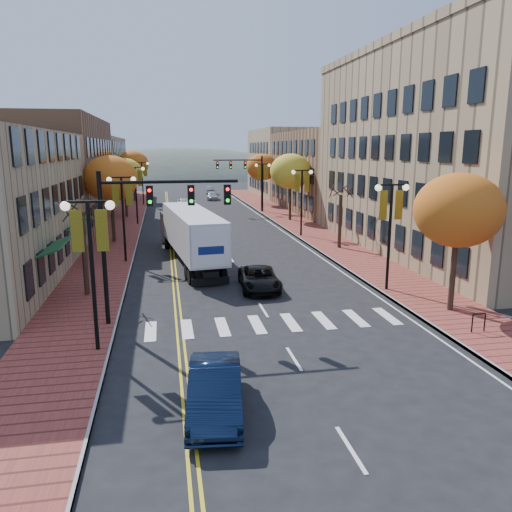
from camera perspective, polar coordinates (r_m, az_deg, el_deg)
name	(u,v)px	position (r m, az deg, el deg)	size (l,w,h in m)	color
ground	(282,340)	(21.46, 2.98, -9.52)	(200.00, 200.00, 0.00)	black
sidewalk_left	(122,227)	(52.64, -15.07, 3.22)	(4.00, 85.00, 0.15)	brown
sidewalk_right	(293,222)	(54.22, 4.28, 3.87)	(4.00, 85.00, 0.15)	brown
building_left_mid	(42,172)	(56.77, -23.27, 8.80)	(12.00, 24.00, 11.00)	brown
building_left_far	(80,169)	(81.36, -19.44, 9.32)	(12.00, 26.00, 9.50)	#9E8966
building_right_near	(469,154)	(42.30, 23.21, 10.67)	(15.00, 28.00, 15.00)	#997F5B
building_right_mid	(347,171)	(65.67, 10.36, 9.48)	(15.00, 24.00, 10.00)	brown
building_right_far	(301,163)	(86.57, 5.15, 10.58)	(15.00, 20.00, 11.00)	#9E8966
tree_left_a	(85,257)	(28.28, -19.00, -0.06)	(0.28, 0.28, 4.20)	#382619
tree_left_b	(110,179)	(43.65, -16.30, 8.48)	(4.48, 4.48, 7.21)	#382619
tree_left_c	(125,174)	(59.59, -14.80, 9.07)	(4.16, 4.16, 6.69)	#382619
tree_left_d	(133,164)	(77.52, -13.88, 10.17)	(4.61, 4.61, 7.42)	#382619
tree_right_a	(458,211)	(25.55, 22.12, 4.84)	(4.16, 4.16, 6.69)	#382619
tree_right_b	(340,221)	(40.20, 9.58, 3.93)	(0.28, 0.28, 4.20)	#382619
tree_right_c	(291,171)	(55.15, 3.97, 9.62)	(4.48, 4.48, 7.21)	#382619
tree_right_d	(262,167)	(70.76, 0.70, 10.10)	(4.35, 4.35, 7.00)	#382619
lamp_left_a	(91,247)	(19.91, -18.38, 1.02)	(1.96, 0.36, 6.05)	black
lamp_left_b	(123,202)	(35.66, -15.01, 5.95)	(1.96, 0.36, 6.05)	black
lamp_left_c	(136,184)	(53.56, -13.59, 8.00)	(1.96, 0.36, 6.05)	black
lamp_left_d	(142,175)	(71.51, -12.87, 9.02)	(1.96, 0.36, 6.05)	black
lamp_right_a	(391,216)	(28.38, 15.12, 4.42)	(1.96, 0.36, 6.05)	black
lamp_right_b	(302,190)	(45.20, 5.26, 7.56)	(1.96, 0.36, 6.05)	black
lamp_right_c	(263,178)	(62.67, 0.77, 8.91)	(1.96, 0.36, 6.05)	black
traffic_mast_near	(147,218)	(22.58, -12.39, 4.25)	(6.10, 0.35, 7.00)	black
traffic_mast_far	(247,173)	(62.27, -1.08, 9.46)	(6.10, 0.34, 7.00)	black
semi_truck	(189,231)	(35.58, -7.63, 2.82)	(4.11, 15.17, 3.75)	black
navy_sedan	(215,390)	(15.76, -4.71, -15.02)	(1.58, 4.52, 1.49)	black
black_suv	(259,279)	(28.56, 0.37, -2.59)	(2.11, 4.59, 1.27)	black
car_far_white	(184,203)	(68.78, -8.23, 6.03)	(1.51, 3.75, 1.28)	silver
car_far_silver	(213,196)	(78.67, -4.97, 6.85)	(1.69, 4.16, 1.21)	#A3A3AB
car_far_oncoming	(210,190)	(88.32, -5.22, 7.49)	(1.45, 4.15, 1.37)	#97989E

